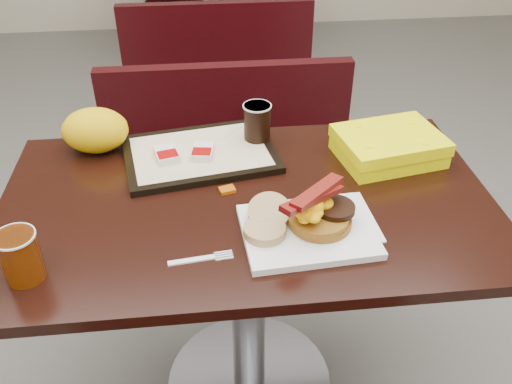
{
  "coord_description": "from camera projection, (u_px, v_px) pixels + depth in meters",
  "views": [
    {
      "loc": [
        -0.09,
        -1.05,
        1.53
      ],
      "look_at": [
        0.02,
        -0.04,
        0.8
      ],
      "focal_mm": 37.92,
      "sensor_mm": 36.0,
      "label": 1
    }
  ],
  "objects": [
    {
      "name": "floor",
      "position": [
        249.0,
        384.0,
        1.76
      ],
      "size": [
        6.0,
        7.0,
        0.01
      ],
      "primitive_type": "cube",
      "color": "slate",
      "rests_on": "ground"
    },
    {
      "name": "table_near",
      "position": [
        248.0,
        305.0,
        1.54
      ],
      "size": [
        1.2,
        0.7,
        0.75
      ],
      "primitive_type": null,
      "color": "black",
      "rests_on": "floor"
    },
    {
      "name": "bench_near_n",
      "position": [
        231.0,
        173.0,
        2.11
      ],
      "size": [
        1.0,
        0.46,
        0.72
      ],
      "primitive_type": null,
      "color": "black",
      "rests_on": "floor"
    },
    {
      "name": "table_far",
      "position": [
        212.0,
        15.0,
        3.63
      ],
      "size": [
        1.2,
        0.7,
        0.75
      ],
      "primitive_type": null,
      "color": "black",
      "rests_on": "floor"
    },
    {
      "name": "bench_far_s",
      "position": [
        217.0,
        57.0,
        3.08
      ],
      "size": [
        1.0,
        0.46,
        0.72
      ],
      "primitive_type": null,
      "color": "black",
      "rests_on": "floor"
    },
    {
      "name": "platter",
      "position": [
        308.0,
        231.0,
        1.2
      ],
      "size": [
        0.3,
        0.24,
        0.02
      ],
      "primitive_type": "cube",
      "rotation": [
        0.0,
        0.0,
        0.07
      ],
      "color": "white",
      "rests_on": "table_near"
    },
    {
      "name": "pancake_stack",
      "position": [
        320.0,
        218.0,
        1.21
      ],
      "size": [
        0.15,
        0.15,
        0.03
      ],
      "primitive_type": "cylinder",
      "rotation": [
        0.0,
        0.0,
        0.09
      ],
      "color": "brown",
      "rests_on": "platter"
    },
    {
      "name": "sausage_patty",
      "position": [
        335.0,
        208.0,
        1.2
      ],
      "size": [
        0.1,
        0.1,
        0.01
      ],
      "primitive_type": "cylinder",
      "rotation": [
        0.0,
        0.0,
        -0.14
      ],
      "color": "black",
      "rests_on": "pancake_stack"
    },
    {
      "name": "scrambled_eggs",
      "position": [
        311.0,
        208.0,
        1.17
      ],
      "size": [
        0.1,
        0.09,
        0.05
      ],
      "primitive_type": "ellipsoid",
      "rotation": [
        0.0,
        0.0,
        -0.03
      ],
      "color": "#FFEA05",
      "rests_on": "pancake_stack"
    },
    {
      "name": "bacon_strips",
      "position": [
        312.0,
        197.0,
        1.15
      ],
      "size": [
        0.19,
        0.17,
        0.01
      ],
      "primitive_type": null,
      "rotation": [
        0.0,
        0.0,
        0.67
      ],
      "color": "#460507",
      "rests_on": "scrambled_eggs"
    },
    {
      "name": "muffin_bottom",
      "position": [
        265.0,
        230.0,
        1.18
      ],
      "size": [
        0.11,
        0.11,
        0.02
      ],
      "primitive_type": "cylinder",
      "rotation": [
        0.0,
        0.0,
        -0.23
      ],
      "color": "tan",
      "rests_on": "platter"
    },
    {
      "name": "muffin_top",
      "position": [
        269.0,
        212.0,
        1.21
      ],
      "size": [
        0.12,
        0.12,
        0.06
      ],
      "primitive_type": "cylinder",
      "rotation": [
        0.38,
        0.0,
        -0.21
      ],
      "color": "tan",
      "rests_on": "platter"
    },
    {
      "name": "coffee_cup_near",
      "position": [
        20.0,
        257.0,
        1.07
      ],
      "size": [
        0.1,
        0.1,
        0.11
      ],
      "primitive_type": "cylinder",
      "rotation": [
        0.0,
        0.0,
        -0.38
      ],
      "color": "#843904",
      "rests_on": "table_near"
    },
    {
      "name": "fork",
      "position": [
        191.0,
        260.0,
        1.14
      ],
      "size": [
        0.14,
        0.04,
        0.0
      ],
      "primitive_type": null,
      "rotation": [
        0.0,
        0.0,
        0.12
      ],
      "color": "white",
      "rests_on": "table_near"
    },
    {
      "name": "knife",
      "position": [
        369.0,
        216.0,
        1.26
      ],
      "size": [
        0.03,
        0.19,
        0.0
      ],
      "primitive_type": "cube",
      "rotation": [
        0.0,
        0.0,
        -1.51
      ],
      "color": "white",
      "rests_on": "table_near"
    },
    {
      "name": "condiment_syrup",
      "position": [
        227.0,
        190.0,
        1.34
      ],
      "size": [
        0.04,
        0.04,
        0.01
      ],
      "primitive_type": "cube",
      "rotation": [
        0.0,
        0.0,
        0.26
      ],
      "color": "#AC4B07",
      "rests_on": "table_near"
    },
    {
      "name": "condiment_ketchup",
      "position": [
        245.0,
        173.0,
        1.4
      ],
      "size": [
        0.04,
        0.03,
        0.01
      ],
      "primitive_type": "cube",
      "rotation": [
        0.0,
        0.0,
        -0.05
      ],
      "color": "#8C0504",
      "rests_on": "table_near"
    },
    {
      "name": "tray",
      "position": [
        200.0,
        154.0,
        1.47
      ],
      "size": [
        0.44,
        0.35,
        0.02
      ],
      "primitive_type": "cube",
      "rotation": [
        0.0,
        0.0,
        0.17
      ],
      "color": "black",
      "rests_on": "table_near"
    },
    {
      "name": "hashbrown_sleeve_left",
      "position": [
        167.0,
        154.0,
        1.43
      ],
      "size": [
        0.07,
        0.09,
        0.02
      ],
      "primitive_type": "cube",
      "rotation": [
        0.0,
        0.0,
        0.25
      ],
      "color": "silver",
      "rests_on": "tray"
    },
    {
      "name": "hashbrown_sleeve_right",
      "position": [
        203.0,
        152.0,
        1.44
      ],
      "size": [
        0.07,
        0.08,
        0.02
      ],
      "primitive_type": "cube",
      "rotation": [
        0.0,
        0.0,
        -0.15
      ],
      "color": "silver",
      "rests_on": "tray"
    },
    {
      "name": "coffee_cup_far",
      "position": [
        257.0,
        122.0,
        1.49
      ],
      "size": [
        0.08,
        0.08,
        0.1
      ],
      "primitive_type": "cylinder",
      "rotation": [
        0.0,
        0.0,
        0.13
      ],
      "color": "black",
      "rests_on": "tray"
    },
    {
      "name": "clamshell",
      "position": [
        389.0,
        146.0,
        1.45
      ],
      "size": [
        0.3,
        0.25,
        0.07
      ],
      "primitive_type": "cube",
      "rotation": [
        0.0,
        0.0,
        0.19
      ],
      "color": "#FBF304",
      "rests_on": "table_near"
    },
    {
      "name": "paper_bag",
      "position": [
        95.0,
        130.0,
        1.47
      ],
      "size": [
        0.2,
        0.17,
        0.12
      ],
      "primitive_type": "ellipsoid",
      "rotation": [
        0.0,
        0.0,
        -0.23
      ],
      "color": "#EFB507",
      "rests_on": "table_near"
    }
  ]
}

